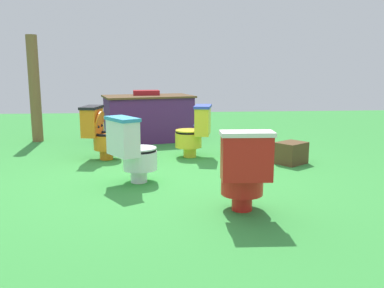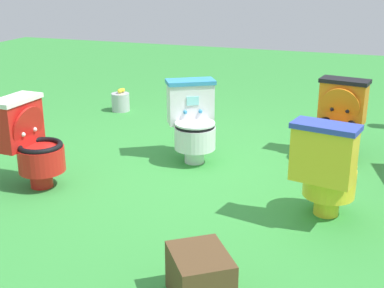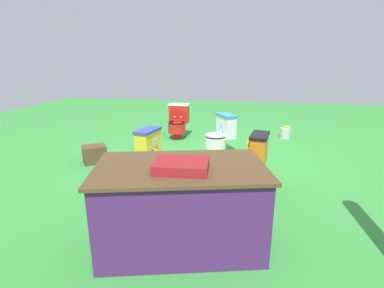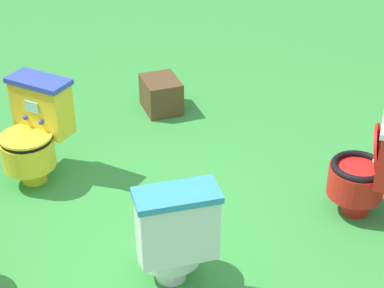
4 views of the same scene
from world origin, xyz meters
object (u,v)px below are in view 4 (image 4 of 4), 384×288
object	(u,v)px
toilet_white	(173,234)
toilet_yellow	(34,131)
small_crate	(161,94)
toilet_red	(374,166)

from	to	relation	value
toilet_white	toilet_yellow	bearing A→B (deg)	116.58
small_crate	toilet_yellow	bearing A→B (deg)	156.89
toilet_yellow	small_crate	bearing A→B (deg)	-101.35
toilet_white	small_crate	bearing A→B (deg)	79.17
toilet_red	small_crate	xyz separation A→B (m)	(1.01, 1.77, -0.23)
toilet_yellow	toilet_red	bearing A→B (deg)	-163.28
toilet_white	small_crate	size ratio (longest dim) A/B	2.00
toilet_red	small_crate	distance (m)	2.05
toilet_yellow	small_crate	xyz separation A→B (m)	(1.21, -0.52, -0.23)
toilet_white	toilet_red	distance (m)	1.43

